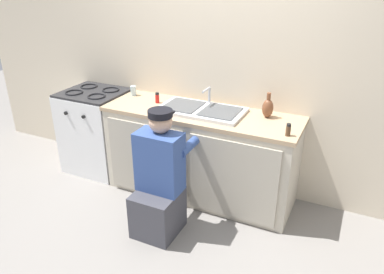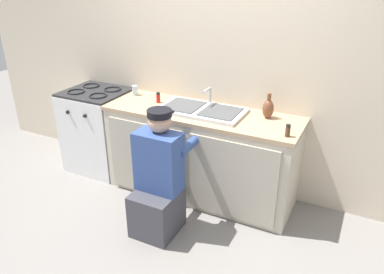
{
  "view_description": "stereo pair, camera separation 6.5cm",
  "coord_description": "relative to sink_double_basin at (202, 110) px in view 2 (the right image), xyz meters",
  "views": [
    {
      "loc": [
        1.33,
        -2.7,
        2.15
      ],
      "look_at": [
        0.0,
        0.1,
        0.71
      ],
      "focal_mm": 35.0,
      "sensor_mm": 36.0,
      "label": 1
    },
    {
      "loc": [
        1.39,
        -2.67,
        2.15
      ],
      "look_at": [
        0.0,
        0.1,
        0.71
      ],
      "focal_mm": 35.0,
      "sensor_mm": 36.0,
      "label": 2
    }
  ],
  "objects": [
    {
      "name": "ground_plane",
      "position": [
        0.0,
        -0.3,
        -0.91
      ],
      "size": [
        12.0,
        12.0,
        0.0
      ],
      "primitive_type": "plane",
      "color": "gray"
    },
    {
      "name": "back_wall",
      "position": [
        0.0,
        0.35,
        0.34
      ],
      "size": [
        6.0,
        0.1,
        2.5
      ],
      "primitive_type": "cube",
      "color": "beige",
      "rests_on": "ground_plane"
    },
    {
      "name": "counter_cabinet",
      "position": [
        0.0,
        -0.01,
        -0.48
      ],
      "size": [
        1.84,
        0.62,
        0.85
      ],
      "color": "beige",
      "rests_on": "ground_plane"
    },
    {
      "name": "countertop",
      "position": [
        0.0,
        -0.0,
        -0.04
      ],
      "size": [
        1.88,
        0.62,
        0.04
      ],
      "primitive_type": "cube",
      "color": "tan",
      "rests_on": "counter_cabinet"
    },
    {
      "name": "sink_double_basin",
      "position": [
        0.0,
        0.0,
        0.0
      ],
      "size": [
        0.8,
        0.44,
        0.19
      ],
      "color": "silver",
      "rests_on": "countertop"
    },
    {
      "name": "stove_range",
      "position": [
        -1.27,
        -0.0,
        -0.45
      ],
      "size": [
        0.66,
        0.62,
        0.92
      ],
      "color": "white",
      "rests_on": "ground_plane"
    },
    {
      "name": "plumber_person",
      "position": [
        -0.08,
        -0.68,
        -0.45
      ],
      "size": [
        0.42,
        0.61,
        1.1
      ],
      "color": "#3F3F47",
      "rests_on": "ground_plane"
    },
    {
      "name": "vase_decorative",
      "position": [
        0.59,
        0.13,
        0.07
      ],
      "size": [
        0.1,
        0.1,
        0.23
      ],
      "color": "brown",
      "rests_on": "countertop"
    },
    {
      "name": "water_glass",
      "position": [
        -0.84,
        0.13,
        0.03
      ],
      "size": [
        0.06,
        0.06,
        0.1
      ],
      "color": "#ADC6CC",
      "rests_on": "countertop"
    },
    {
      "name": "spice_bottle_red",
      "position": [
        -0.5,
        0.04,
        0.03
      ],
      "size": [
        0.04,
        0.04,
        0.1
      ],
      "color": "red",
      "rests_on": "countertop"
    },
    {
      "name": "spice_bottle_pepper",
      "position": [
        0.85,
        -0.19,
        0.03
      ],
      "size": [
        0.04,
        0.04,
        0.1
      ],
      "color": "#513823",
      "rests_on": "countertop"
    }
  ]
}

